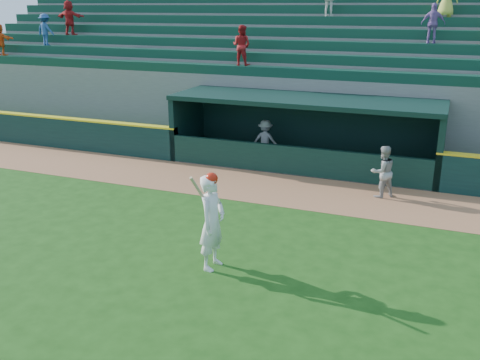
# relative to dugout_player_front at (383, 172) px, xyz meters

# --- Properties ---
(ground) EXTENTS (120.00, 120.00, 0.00)m
(ground) POSITION_rel_dugout_player_front_xyz_m (-3.08, -5.36, -0.79)
(ground) COLOR #1A4511
(ground) RESTS_ON ground
(warning_track) EXTENTS (40.00, 3.00, 0.01)m
(warning_track) POSITION_rel_dugout_player_front_xyz_m (-3.08, -0.46, -0.79)
(warning_track) COLOR #99613D
(warning_track) RESTS_ON ground
(field_wall_left) EXTENTS (15.50, 0.30, 1.20)m
(field_wall_left) POSITION_rel_dugout_player_front_xyz_m (-15.33, 1.19, -0.19)
(field_wall_left) COLOR black
(field_wall_left) RESTS_ON ground
(wall_stripe_left) EXTENTS (15.50, 0.32, 0.06)m
(wall_stripe_left) POSITION_rel_dugout_player_front_xyz_m (-15.33, 1.19, 0.44)
(wall_stripe_left) COLOR yellow
(wall_stripe_left) RESTS_ON field_wall_left
(dugout_player_front) EXTENTS (0.97, 0.95, 1.58)m
(dugout_player_front) POSITION_rel_dugout_player_front_xyz_m (0.00, 0.00, 0.00)
(dugout_player_front) COLOR gray
(dugout_player_front) RESTS_ON ground
(dugout_player_inside) EXTENTS (1.02, 0.63, 1.52)m
(dugout_player_inside) POSITION_rel_dugout_player_front_xyz_m (-4.58, 2.51, -0.03)
(dugout_player_inside) COLOR #A6A7A1
(dugout_player_inside) RESTS_ON ground
(dugout) EXTENTS (9.40, 2.80, 2.46)m
(dugout) POSITION_rel_dugout_player_front_xyz_m (-3.08, 2.65, 0.57)
(dugout) COLOR slate
(dugout) RESTS_ON ground
(stands) EXTENTS (34.50, 6.25, 7.44)m
(stands) POSITION_rel_dugout_player_front_xyz_m (-3.09, 7.21, 1.61)
(stands) COLOR slate
(stands) RESTS_ON ground
(batter_at_plate) EXTENTS (0.58, 0.87, 2.20)m
(batter_at_plate) POSITION_rel_dugout_player_front_xyz_m (-2.82, -6.03, 0.29)
(batter_at_plate) COLOR white
(batter_at_plate) RESTS_ON ground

